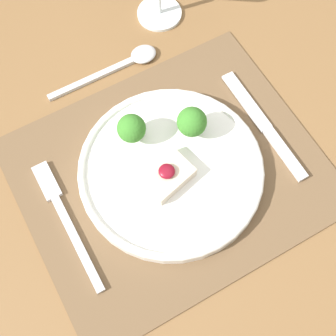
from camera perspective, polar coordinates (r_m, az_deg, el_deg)
The scene contains 7 objects.
ground_plane at distance 1.41m, azimuth 0.18°, elevation -12.54°, with size 8.00×8.00×0.00m, color brown.
dining_table at distance 0.78m, azimuth 0.32°, elevation -3.25°, with size 1.16×1.16×0.74m.
placemat at distance 0.70m, azimuth 0.35°, elevation -0.65°, with size 0.44×0.36×0.00m, color brown.
dinner_plate at distance 0.68m, azimuth -0.04°, elevation 0.09°, with size 0.27×0.27×0.07m.
fork at distance 0.69m, azimuth -12.61°, elevation -5.62°, with size 0.02×0.21×0.01m.
knife at distance 0.74m, azimuth 12.16°, elevation 4.39°, with size 0.02×0.21×0.01m.
spoon at distance 0.80m, azimuth -5.18°, elevation 12.68°, with size 0.20×0.04×0.01m.
Camera 1 is at (-0.14, -0.24, 1.38)m, focal length 50.00 mm.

